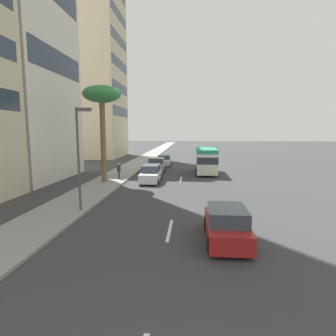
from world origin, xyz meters
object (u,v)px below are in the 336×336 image
object	(u,v)px
palm_tree	(102,98)
car_second	(151,174)
car_fourth	(164,161)
street_lamp	(80,147)
minibus_fifth	(206,160)
pedestrian_near_lamp	(119,170)
car_lead	(157,165)
car_third	(227,225)

from	to	relation	value
palm_tree	car_second	bearing A→B (deg)	-78.90
car_fourth	palm_tree	world-z (taller)	palm_tree
car_fourth	street_lamp	size ratio (longest dim) A/B	0.66
street_lamp	car_second	bearing A→B (deg)	-14.54
minibus_fifth	street_lamp	bearing A→B (deg)	152.82
car_second	pedestrian_near_lamp	size ratio (longest dim) A/B	2.77
car_second	car_fourth	distance (m)	12.77
minibus_fifth	street_lamp	xyz separation A→B (m)	(-16.48, 8.46, 2.45)
car_lead	car_second	xyz separation A→B (m)	(-6.72, -0.28, -0.01)
pedestrian_near_lamp	street_lamp	distance (m)	11.74
pedestrian_near_lamp	street_lamp	world-z (taller)	street_lamp
car_second	street_lamp	distance (m)	11.49
pedestrian_near_lamp	street_lamp	xyz separation A→B (m)	(-11.33, -0.64, 3.04)
car_lead	pedestrian_near_lamp	xyz separation A→B (m)	(-6.05, 3.12, 0.23)
palm_tree	pedestrian_near_lamp	bearing A→B (deg)	-34.11
pedestrian_near_lamp	street_lamp	bearing A→B (deg)	-146.26
car_lead	car_fourth	bearing A→B (deg)	176.28
car_third	palm_tree	bearing A→B (deg)	36.46
car_fourth	car_third	bearing A→B (deg)	11.39
car_second	palm_tree	world-z (taller)	palm_tree
minibus_fifth	pedestrian_near_lamp	distance (m)	10.48
car_lead	street_lamp	distance (m)	17.86
car_fourth	palm_tree	distance (m)	16.12
car_lead	minibus_fifth	xyz separation A→B (m)	(-0.90, -5.99, 0.82)
car_second	car_fourth	bearing A→B (deg)	179.51
car_third	pedestrian_near_lamp	size ratio (longest dim) A/B	2.66
palm_tree	street_lamp	bearing A→B (deg)	-170.23
car_third	pedestrian_near_lamp	distance (m)	17.61
car_lead	pedestrian_near_lamp	size ratio (longest dim) A/B	2.56
car_fourth	palm_tree	xyz separation A→B (m)	(-13.64, 4.56, 7.28)
car_lead	palm_tree	distance (m)	11.27
pedestrian_near_lamp	minibus_fifth	bearing A→B (deg)	-29.99
car_lead	car_fourth	world-z (taller)	car_lead
minibus_fifth	pedestrian_near_lamp	world-z (taller)	minibus_fifth
car_second	car_third	world-z (taller)	car_second
car_lead	car_second	world-z (taller)	car_lead
car_lead	car_second	distance (m)	6.73
minibus_fifth	car_third	bearing A→B (deg)	179.70
car_second	car_fourth	world-z (taller)	car_second
car_second	palm_tree	bearing A→B (deg)	-78.90
car_second	street_lamp	bearing A→B (deg)	-14.54
car_fourth	pedestrian_near_lamp	xyz separation A→B (m)	(-12.10, 3.51, 0.29)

